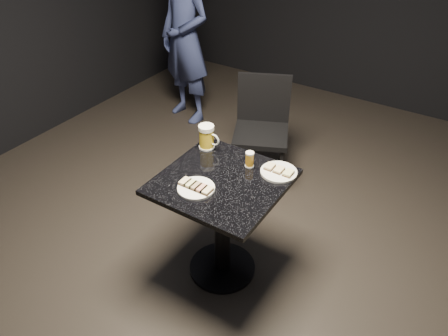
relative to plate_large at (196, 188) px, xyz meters
The scene contains 10 objects.
floor 0.78m from the plate_large, 64.90° to the left, with size 6.00×6.00×0.00m, color black.
plate_large is the anchor object (origin of this frame).
plate_small 0.50m from the plate_large, 50.88° to the left, with size 0.22×0.22×0.01m, color white.
patron 2.27m from the plate_large, 128.39° to the left, with size 0.61×0.40×1.68m, color navy.
table 0.30m from the plate_large, 64.90° to the left, with size 0.70×0.70×0.75m.
beer_mug 0.44m from the plate_large, 116.51° to the left, with size 0.15×0.10×0.16m.
beer_tumbler 0.39m from the plate_large, 69.16° to the left, with size 0.06×0.06×0.10m.
chair 1.29m from the plate_large, 101.28° to the left, with size 0.57×0.57×0.88m.
canapes_on_plate_large 0.02m from the plate_large, ahead, with size 0.20×0.07×0.02m.
canapes_on_plate_small 0.50m from the plate_large, 50.88° to the left, with size 0.17×0.07×0.02m.
Camera 1 is at (1.10, -1.69, 2.26)m, focal length 35.00 mm.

